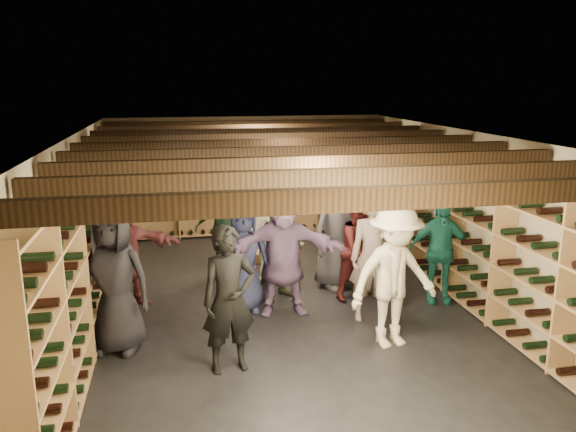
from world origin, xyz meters
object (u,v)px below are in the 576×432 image
Objects in this scene: person_3 at (394,276)px; person_7 at (373,258)px; person_4 at (439,251)px; person_12 at (338,228)px; crate_loose at (247,257)px; person_5 at (124,251)px; person_2 at (280,249)px; person_10 at (223,231)px; crate_stack_left at (278,258)px; person_0 at (115,281)px; person_1 at (229,300)px; crate_stack_right at (333,260)px; person_8 at (360,249)px; person_6 at (243,258)px; person_11 at (284,250)px; person_9 at (257,233)px.

person_3 is 1.02× the size of person_7.
person_12 is at bearing 157.95° from person_4.
crate_loose is 0.31× the size of person_5.
person_5 is at bearing 171.90° from person_7.
person_5 is at bearing -138.87° from crate_loose.
person_5 is (-2.17, 0.08, 0.08)m from person_2.
crate_stack_left is at bearing 9.82° from person_10.
crate_loose is 3.65m from person_0.
person_1 is 1.10× the size of person_2.
person_1 is (-2.02, -3.01, 0.65)m from crate_stack_right.
person_4 is at bearing -19.39° from person_10.
person_7 is (1.05, -1.01, 0.11)m from person_2.
person_8 is at bearing -28.97° from person_5.
person_8 is at bearing 76.63° from person_3.
crate_loose is 1.88m from person_2.
crate_stack_left is at bearing 111.52° from person_12.
person_0 is at bearing -122.36° from crate_loose.
crate_stack_right is 1.41m from person_8.
person_5 is (-2.33, -0.95, 0.56)m from crate_stack_left.
crate_stack_left is 1.03m from person_10.
person_6 reaches higher than person_2.
person_3 is (1.30, -3.51, 0.78)m from crate_loose.
person_11 is at bearing 168.28° from person_7.
person_8 is 0.96× the size of person_10.
person_11 is (-1.18, -0.30, 0.14)m from person_8.
crate_stack_left reaches higher than crate_stack_right.
person_7 is 2.22m from person_9.
person_3 is at bearing -41.95° from person_11.
crate_loose is 2.64m from person_5.
person_10 is (0.20, 3.01, -0.04)m from person_1.
person_6 is at bearing 67.62° from person_1.
crate_loose is 0.33× the size of person_6.
person_9 is at bearing -87.55° from crate_loose.
person_7 is 2.71m from person_10.
person_11 reaches higher than crate_loose.
person_7 is at bearing -64.51° from crate_loose.
person_9 is 0.84× the size of person_12.
person_3 is 0.76m from person_7.
person_3 is 2.87m from person_9.
person_1 is at bearing -143.32° from person_7.
person_4 is at bearing -42.95° from person_8.
crate_loose is at bearing 66.65° from person_10.
crate_loose is 1.10m from person_10.
person_12 is (0.79, -0.77, 0.67)m from crate_stack_left.
crate_stack_left is 0.37× the size of person_6.
person_0 is at bearing -155.20° from person_11.
crate_stack_left is 0.36× the size of person_10.
person_3 is at bearing -38.24° from person_6.
crate_stack_left is 2.58m from person_5.
person_9 is at bearing 100.60° from person_2.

